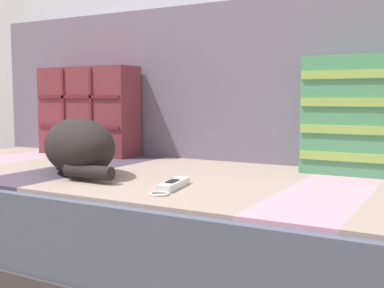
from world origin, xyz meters
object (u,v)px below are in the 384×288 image
at_px(throw_pillow_striped, 380,116).
at_px(game_remote_near, 173,185).
at_px(couch, 169,234).
at_px(throw_pillow_quilted, 88,111).
at_px(sleeping_cat, 76,147).

relative_size(throw_pillow_striped, game_remote_near, 2.23).
height_order(couch, game_remote_near, game_remote_near).
distance_m(throw_pillow_striped, game_remote_near, 0.66).
bearing_deg(throw_pillow_quilted, sleeping_cat, -52.97).
height_order(couch, sleeping_cat, sleeping_cat).
relative_size(throw_pillow_quilted, throw_pillow_striped, 0.98).
bearing_deg(throw_pillow_quilted, couch, -24.17).
bearing_deg(couch, game_remote_near, -56.26).
bearing_deg(game_remote_near, throw_pillow_quilted, 145.69).
height_order(throw_pillow_quilted, game_remote_near, throw_pillow_quilted).
bearing_deg(couch, throw_pillow_quilted, 155.83).
distance_m(throw_pillow_quilted, throw_pillow_striped, 1.12).
bearing_deg(sleeping_cat, throw_pillow_quilted, 127.03).
xyz_separation_m(throw_pillow_quilted, game_remote_near, (0.69, -0.47, -0.17)).
relative_size(couch, game_remote_near, 10.89).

